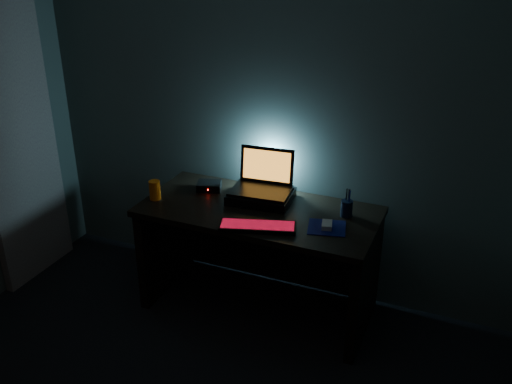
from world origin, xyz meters
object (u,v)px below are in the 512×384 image
(router, at_px, (209,186))
(keyboard, at_px, (258,226))
(pen_cup, at_px, (347,208))
(laptop, at_px, (263,181))
(juice_glass, at_px, (155,190))
(mouse, at_px, (327,225))

(router, bearing_deg, keyboard, -55.77)
(pen_cup, distance_m, router, 0.96)
(laptop, xyz_separation_m, juice_glass, (-0.64, -0.30, -0.06))
(juice_glass, bearing_deg, keyboard, -8.43)
(router, bearing_deg, laptop, -14.81)
(keyboard, bearing_deg, juice_glass, 154.25)
(pen_cup, xyz_separation_m, router, (-0.96, 0.02, -0.03))
(juice_glass, bearing_deg, mouse, 2.60)
(mouse, relative_size, router, 0.52)
(keyboard, xyz_separation_m, mouse, (0.37, 0.17, 0.01))
(keyboard, distance_m, juice_glass, 0.78)
(juice_glass, distance_m, router, 0.37)
(mouse, bearing_deg, router, 152.94)
(laptop, height_order, router, laptop)
(laptop, relative_size, keyboard, 0.85)
(mouse, bearing_deg, pen_cup, 57.78)
(laptop, xyz_separation_m, keyboard, (0.13, -0.41, -0.11))
(router, bearing_deg, pen_cup, -20.49)
(laptop, relative_size, pen_cup, 3.87)
(pen_cup, xyz_separation_m, juice_glass, (-1.21, -0.25, 0.01))
(laptop, distance_m, router, 0.40)
(pen_cup, distance_m, juice_glass, 1.24)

